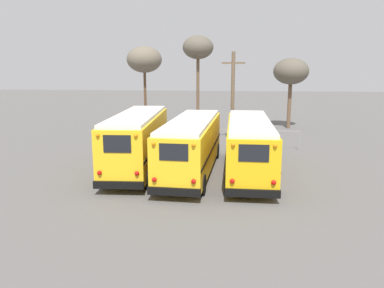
% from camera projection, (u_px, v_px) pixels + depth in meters
% --- Properties ---
extents(ground_plane, '(160.00, 160.00, 0.00)m').
position_uv_depth(ground_plane, '(191.00, 174.00, 21.45)').
color(ground_plane, '#5B5956').
extents(school_bus_0, '(2.96, 9.97, 3.35)m').
position_uv_depth(school_bus_0, '(138.00, 139.00, 22.18)').
color(school_bus_0, yellow).
rests_on(school_bus_0, ground).
extents(school_bus_1, '(2.94, 10.41, 3.11)m').
position_uv_depth(school_bus_1, '(192.00, 144.00, 21.46)').
color(school_bus_1, yellow).
rests_on(school_bus_1, ground).
extents(school_bus_2, '(2.58, 10.22, 3.10)m').
position_uv_depth(school_bus_2, '(249.00, 145.00, 21.31)').
color(school_bus_2, yellow).
rests_on(school_bus_2, ground).
extents(utility_pole, '(1.80, 0.28, 7.22)m').
position_uv_depth(utility_pole, '(233.00, 97.00, 29.31)').
color(utility_pole, brown).
rests_on(utility_pole, ground).
extents(bare_tree_0, '(2.57, 2.57, 8.63)m').
position_uv_depth(bare_tree_0, '(198.00, 49.00, 31.23)').
color(bare_tree_0, brown).
rests_on(bare_tree_0, ground).
extents(bare_tree_1, '(3.44, 3.44, 6.95)m').
position_uv_depth(bare_tree_1, '(291.00, 72.00, 36.74)').
color(bare_tree_1, brown).
rests_on(bare_tree_1, ground).
extents(bare_tree_2, '(3.38, 3.38, 8.06)m').
position_uv_depth(bare_tree_2, '(144.00, 60.00, 36.08)').
color(bare_tree_2, brown).
rests_on(bare_tree_2, ground).
extents(fence_line, '(14.60, 0.06, 1.42)m').
position_uv_depth(fence_line, '(201.00, 135.00, 28.27)').
color(fence_line, '#939399').
rests_on(fence_line, ground).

